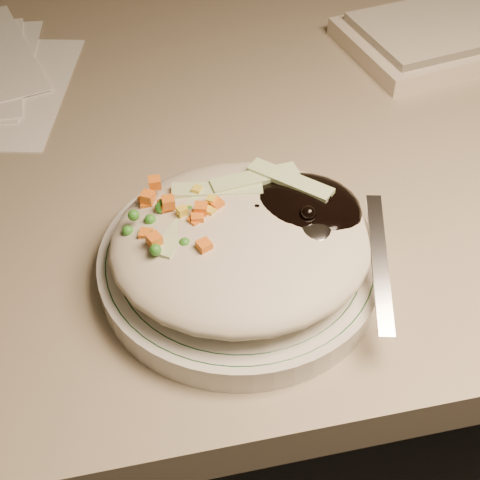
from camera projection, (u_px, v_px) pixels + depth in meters
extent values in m
cube|color=gray|center=(300.00, 123.00, 0.69)|extent=(1.40, 0.70, 0.04)
cylinder|color=silver|center=(240.00, 264.00, 0.51)|extent=(0.21, 0.21, 0.02)
torus|color=#144723|center=(240.00, 255.00, 0.50)|extent=(0.20, 0.20, 0.00)
torus|color=#144723|center=(240.00, 255.00, 0.50)|extent=(0.19, 0.19, 0.00)
ellipsoid|color=#BCB298|center=(241.00, 241.00, 0.48)|extent=(0.19, 0.18, 0.04)
ellipsoid|color=black|center=(296.00, 213.00, 0.50)|extent=(0.10, 0.09, 0.03)
ellipsoid|color=orange|center=(176.00, 229.00, 0.49)|extent=(0.08, 0.08, 0.02)
sphere|color=black|center=(257.00, 211.00, 0.49)|extent=(0.01, 0.01, 0.01)
sphere|color=black|center=(293.00, 200.00, 0.50)|extent=(0.01, 0.01, 0.01)
sphere|color=black|center=(325.00, 198.00, 0.49)|extent=(0.01, 0.01, 0.01)
sphere|color=black|center=(311.00, 194.00, 0.50)|extent=(0.01, 0.01, 0.01)
sphere|color=black|center=(308.00, 214.00, 0.48)|extent=(0.01, 0.01, 0.01)
sphere|color=black|center=(292.00, 207.00, 0.49)|extent=(0.01, 0.01, 0.01)
sphere|color=black|center=(302.00, 195.00, 0.50)|extent=(0.01, 0.01, 0.01)
cube|color=orange|center=(168.00, 202.00, 0.48)|extent=(0.01, 0.01, 0.01)
cube|color=orange|center=(195.00, 231.00, 0.48)|extent=(0.01, 0.01, 0.01)
cube|color=orange|center=(148.00, 197.00, 0.49)|extent=(0.01, 0.01, 0.01)
cube|color=orange|center=(201.00, 209.00, 0.48)|extent=(0.01, 0.01, 0.01)
cube|color=orange|center=(197.00, 219.00, 0.47)|extent=(0.01, 0.01, 0.01)
cube|color=orange|center=(145.00, 202.00, 0.50)|extent=(0.01, 0.01, 0.01)
cube|color=orange|center=(165.00, 206.00, 0.49)|extent=(0.01, 0.01, 0.01)
cube|color=orange|center=(195.00, 223.00, 0.48)|extent=(0.01, 0.01, 0.01)
cube|color=orange|center=(216.00, 205.00, 0.48)|extent=(0.01, 0.01, 0.01)
cube|color=orange|center=(155.00, 183.00, 0.50)|extent=(0.01, 0.01, 0.01)
cube|color=orange|center=(154.00, 240.00, 0.46)|extent=(0.01, 0.01, 0.01)
cube|color=orange|center=(204.00, 246.00, 0.45)|extent=(0.01, 0.01, 0.01)
cube|color=orange|center=(146.00, 236.00, 0.47)|extent=(0.01, 0.01, 0.01)
cube|color=orange|center=(147.00, 206.00, 0.50)|extent=(0.01, 0.01, 0.01)
sphere|color=#388C28|center=(195.00, 215.00, 0.48)|extent=(0.01, 0.01, 0.01)
sphere|color=#388C28|center=(155.00, 250.00, 0.45)|extent=(0.01, 0.01, 0.01)
sphere|color=#388C28|center=(150.00, 220.00, 0.48)|extent=(0.01, 0.01, 0.01)
sphere|color=#388C28|center=(134.00, 215.00, 0.47)|extent=(0.01, 0.01, 0.01)
sphere|color=#388C28|center=(190.00, 211.00, 0.49)|extent=(0.01, 0.01, 0.01)
sphere|color=#388C28|center=(206.00, 244.00, 0.47)|extent=(0.01, 0.01, 0.01)
sphere|color=#388C28|center=(175.00, 225.00, 0.48)|extent=(0.01, 0.01, 0.01)
sphere|color=#388C28|center=(170.00, 245.00, 0.47)|extent=(0.01, 0.01, 0.01)
sphere|color=#388C28|center=(128.00, 231.00, 0.48)|extent=(0.01, 0.01, 0.01)
sphere|color=#388C28|center=(163.00, 204.00, 0.48)|extent=(0.01, 0.01, 0.01)
sphere|color=#388C28|center=(161.00, 207.00, 0.48)|extent=(0.01, 0.01, 0.01)
sphere|color=#388C28|center=(154.00, 236.00, 0.47)|extent=(0.01, 0.01, 0.01)
sphere|color=#388C28|center=(185.00, 243.00, 0.46)|extent=(0.01, 0.01, 0.01)
sphere|color=#388C28|center=(217.00, 194.00, 0.50)|extent=(0.01, 0.01, 0.01)
cube|color=yellow|center=(188.00, 212.00, 0.49)|extent=(0.01, 0.01, 0.01)
cube|color=yellow|center=(210.00, 213.00, 0.48)|extent=(0.01, 0.01, 0.01)
cube|color=yellow|center=(173.00, 211.00, 0.49)|extent=(0.01, 0.01, 0.01)
cube|color=yellow|center=(182.00, 212.00, 0.48)|extent=(0.01, 0.01, 0.01)
cube|color=yellow|center=(176.00, 227.00, 0.48)|extent=(0.01, 0.01, 0.01)
cube|color=yellow|center=(211.00, 201.00, 0.48)|extent=(0.01, 0.01, 0.01)
cube|color=yellow|center=(197.00, 191.00, 0.50)|extent=(0.01, 0.01, 0.01)
cube|color=yellow|center=(189.00, 226.00, 0.48)|extent=(0.01, 0.01, 0.01)
cube|color=#B2D18C|center=(217.00, 190.00, 0.50)|extent=(0.07, 0.03, 0.00)
cube|color=#B2D18C|center=(255.00, 178.00, 0.51)|extent=(0.07, 0.02, 0.00)
cube|color=#B2D18C|center=(184.00, 225.00, 0.48)|extent=(0.05, 0.06, 0.00)
cube|color=#B2D18C|center=(290.00, 180.00, 0.50)|extent=(0.06, 0.06, 0.00)
cube|color=#B2D18C|center=(250.00, 234.00, 0.47)|extent=(0.07, 0.04, 0.00)
ellipsoid|color=silver|center=(309.00, 225.00, 0.48)|extent=(0.04, 0.05, 0.01)
cube|color=silver|center=(380.00, 263.00, 0.47)|extent=(0.04, 0.11, 0.03)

